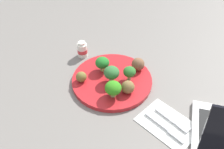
{
  "coord_description": "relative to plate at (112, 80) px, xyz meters",
  "views": [
    {
      "loc": [
        0.44,
        -0.47,
        0.63
      ],
      "look_at": [
        0.0,
        0.0,
        0.04
      ],
      "focal_mm": 41.01,
      "sensor_mm": 36.0,
      "label": 1
    }
  ],
  "objects": [
    {
      "name": "napkin",
      "position": [
        0.25,
        -0.02,
        -0.01
      ],
      "size": [
        0.17,
        0.13,
        0.01
      ],
      "primitive_type": "cube",
      "rotation": [
        0.0,
        0.0,
        -0.03
      ],
      "color": "white",
      "rests_on": "ground_plane"
    },
    {
      "name": "broccoli_floret_center",
      "position": [
        -0.06,
        0.01,
        0.04
      ],
      "size": [
        0.05,
        0.05,
        0.05
      ],
      "color": "#A5C26D",
      "rests_on": "plate"
    },
    {
      "name": "fork",
      "position": [
        0.26,
        -0.0,
        -0.0
      ],
      "size": [
        0.12,
        0.03,
        0.01
      ],
      "color": "silver",
      "rests_on": "napkin"
    },
    {
      "name": "knife",
      "position": [
        0.25,
        -0.04,
        -0.0
      ],
      "size": [
        0.15,
        0.02,
        0.01
      ],
      "color": "silver",
      "rests_on": "napkin"
    },
    {
      "name": "broccoli_floret_front_left",
      "position": [
        0.01,
        -0.01,
        0.05
      ],
      "size": [
        0.05,
        0.05,
        0.06
      ],
      "color": "#97B869",
      "rests_on": "plate"
    },
    {
      "name": "broccoli_floret_mid_right",
      "position": [
        0.05,
        0.04,
        0.04
      ],
      "size": [
        0.04,
        0.04,
        0.05
      ],
      "color": "#99BA76",
      "rests_on": "plate"
    },
    {
      "name": "meatball_near_rim",
      "position": [
        -0.07,
        -0.08,
        0.03
      ],
      "size": [
        0.04,
        0.04,
        0.04
      ],
      "primitive_type": "sphere",
      "color": "brown",
      "rests_on": "plate"
    },
    {
      "name": "yogurt_bottle",
      "position": [
        -0.19,
        0.03,
        0.02
      ],
      "size": [
        0.04,
        0.04,
        0.07
      ],
      "color": "white",
      "rests_on": "ground_plane"
    },
    {
      "name": "meatball_front_left",
      "position": [
        0.03,
        0.1,
        0.03
      ],
      "size": [
        0.05,
        0.05,
        0.05
      ],
      "primitive_type": "sphere",
      "color": "brown",
      "rests_on": "plate"
    },
    {
      "name": "ground_plane",
      "position": [
        0.0,
        0.0,
        -0.01
      ],
      "size": [
        4.0,
        4.0,
        0.0
      ],
      "primitive_type": "plane",
      "color": "slate"
    },
    {
      "name": "plate",
      "position": [
        0.0,
        0.0,
        0.0
      ],
      "size": [
        0.28,
        0.28,
        0.02
      ],
      "primitive_type": "cylinder",
      "color": "red",
      "rests_on": "ground_plane"
    },
    {
      "name": "meatball_back_right",
      "position": [
        0.08,
        -0.01,
        0.03
      ],
      "size": [
        0.04,
        0.04,
        0.04
      ],
      "primitive_type": "sphere",
      "color": "brown",
      "rests_on": "plate"
    },
    {
      "name": "broccoli_floret_far_rim",
      "position": [
        0.06,
        -0.06,
        0.04
      ],
      "size": [
        0.05,
        0.05,
        0.06
      ],
      "color": "#9FB868",
      "rests_on": "plate"
    }
  ]
}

